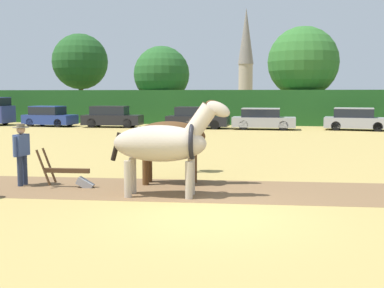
# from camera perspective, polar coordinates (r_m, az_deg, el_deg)

# --- Properties ---
(ground_plane) EXTENTS (240.00, 240.00, 0.00)m
(ground_plane) POSITION_cam_1_polar(r_m,az_deg,el_deg) (10.03, 2.43, -8.42)
(ground_plane) COLOR #A88E4C
(plowed_furrow_strip) EXTENTS (21.60, 4.99, 0.01)m
(plowed_furrow_strip) POSITION_cam_1_polar(r_m,az_deg,el_deg) (13.52, -16.77, -4.86)
(plowed_furrow_strip) COLOR brown
(plowed_furrow_strip) RESTS_ON ground
(hedgerow) EXTENTS (72.55, 1.89, 2.74)m
(hedgerow) POSITION_cam_1_polar(r_m,az_deg,el_deg) (38.29, 9.51, 4.29)
(hedgerow) COLOR #1E511E
(hedgerow) RESTS_ON ground
(tree_far_left) EXTENTS (5.22, 5.22, 8.05)m
(tree_far_left) POSITION_cam_1_polar(r_m,az_deg,el_deg) (47.18, -13.11, 9.47)
(tree_far_left) COLOR #423323
(tree_far_left) RESTS_ON ground
(tree_left) EXTENTS (4.85, 4.85, 6.56)m
(tree_left) POSITION_cam_1_polar(r_m,az_deg,el_deg) (42.35, -3.62, 8.25)
(tree_left) COLOR brown
(tree_left) RESTS_ON ground
(tree_center_left) EXTENTS (5.78, 5.78, 7.90)m
(tree_center_left) POSITION_cam_1_polar(r_m,az_deg,el_deg) (40.83, 13.04, 9.43)
(tree_center_left) COLOR #423323
(tree_center_left) RESTS_ON ground
(church_spire) EXTENTS (2.33, 2.33, 15.12)m
(church_spire) POSITION_cam_1_polar(r_m,az_deg,el_deg) (73.83, 6.40, 10.24)
(church_spire) COLOR gray
(church_spire) RESTS_ON ground
(draft_horse_lead_left) EXTENTS (2.99, 1.15, 2.40)m
(draft_horse_lead_left) POSITION_cam_1_polar(r_m,az_deg,el_deg) (11.64, -3.25, 0.13)
(draft_horse_lead_left) COLOR #B2A38E
(draft_horse_lead_left) RESTS_ON ground
(draft_horse_lead_right) EXTENTS (2.69, 1.06, 2.40)m
(draft_horse_lead_right) POSITION_cam_1_polar(r_m,az_deg,el_deg) (13.19, -2.12, 0.92)
(draft_horse_lead_right) COLOR #513319
(draft_horse_lead_right) RESTS_ON ground
(plow) EXTENTS (1.52, 0.50, 1.13)m
(plow) POSITION_cam_1_polar(r_m,az_deg,el_deg) (13.22, -14.13, -3.67)
(plow) COLOR #4C331E
(plow) RESTS_ON ground
(farmer_at_plow) EXTENTS (0.42, 0.66, 1.68)m
(farmer_at_plow) POSITION_cam_1_polar(r_m,az_deg,el_deg) (13.78, -19.55, -0.63)
(farmer_at_plow) COLOR #28334C
(farmer_at_plow) RESTS_ON ground
(farmer_beside_team) EXTENTS (0.48, 0.51, 1.70)m
(farmer_beside_team) POSITION_cam_1_polar(r_m,az_deg,el_deg) (15.22, 0.06, 0.36)
(farmer_beside_team) COLOR #28334C
(farmer_beside_team) RESTS_ON ground
(parked_car_left) EXTENTS (3.96, 2.09, 1.53)m
(parked_car_left) POSITION_cam_1_polar(r_m,az_deg,el_deg) (37.76, -16.57, 3.13)
(parked_car_left) COLOR navy
(parked_car_left) RESTS_ON ground
(parked_car_center_left) EXTENTS (4.40, 2.01, 1.55)m
(parked_car_center_left) POSITION_cam_1_polar(r_m,az_deg,el_deg) (35.78, -9.51, 3.17)
(parked_car_center_left) COLOR black
(parked_car_center_left) RESTS_ON ground
(parked_car_center) EXTENTS (4.36, 1.80, 1.52)m
(parked_car_center) POSITION_cam_1_polar(r_m,az_deg,el_deg) (34.16, 0.58, 3.10)
(parked_car_center) COLOR black
(parked_car_center) RESTS_ON ground
(parked_car_center_right) EXTENTS (4.30, 1.78, 1.47)m
(parked_car_center_right) POSITION_cam_1_polar(r_m,az_deg,el_deg) (33.38, 8.40, 2.93)
(parked_car_center_right) COLOR #9E9EA8
(parked_car_center_right) RESTS_ON ground
(parked_car_right) EXTENTS (4.40, 2.26, 1.51)m
(parked_car_right) POSITION_cam_1_polar(r_m,az_deg,el_deg) (34.20, 18.85, 2.76)
(parked_car_right) COLOR #9E9EA8
(parked_car_right) RESTS_ON ground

